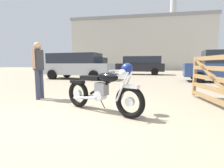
{
  "coord_description": "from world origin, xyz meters",
  "views": [
    {
      "loc": [
        1.24,
        -3.11,
        1.04
      ],
      "look_at": [
        0.28,
        1.28,
        0.5
      ],
      "focal_mm": 26.95,
      "sensor_mm": 36.0,
      "label": 1
    }
  ],
  "objects_px": {
    "timber_gate": "(223,79)",
    "bystander": "(38,65)",
    "pale_sedan_back": "(77,65)",
    "red_hatchback_near": "(223,66)",
    "vintage_motorcycle": "(104,90)",
    "silver_sedan_mid": "(140,65)",
    "white_estate_far": "(61,65)",
    "dark_sedan_left": "(96,66)"
  },
  "relations": [
    {
      "from": "timber_gate",
      "to": "bystander",
      "type": "relative_size",
      "value": 1.52
    },
    {
      "from": "timber_gate",
      "to": "pale_sedan_back",
      "type": "xyz_separation_m",
      "value": [
        -6.45,
        6.55,
        0.24
      ]
    },
    {
      "from": "red_hatchback_near",
      "to": "pale_sedan_back",
      "type": "height_order",
      "value": "red_hatchback_near"
    },
    {
      "from": "vintage_motorcycle",
      "to": "silver_sedan_mid",
      "type": "relative_size",
      "value": 0.41
    },
    {
      "from": "vintage_motorcycle",
      "to": "white_estate_far",
      "type": "bearing_deg",
      "value": 146.6
    },
    {
      "from": "red_hatchback_near",
      "to": "pale_sedan_back",
      "type": "bearing_deg",
      "value": 5.3
    },
    {
      "from": "timber_gate",
      "to": "dark_sedan_left",
      "type": "relative_size",
      "value": 0.59
    },
    {
      "from": "silver_sedan_mid",
      "to": "white_estate_far",
      "type": "distance_m",
      "value": 8.7
    },
    {
      "from": "red_hatchback_near",
      "to": "white_estate_far",
      "type": "relative_size",
      "value": 1.04
    },
    {
      "from": "timber_gate",
      "to": "bystander",
      "type": "xyz_separation_m",
      "value": [
        -4.79,
        0.12,
        0.32
      ]
    },
    {
      "from": "dark_sedan_left",
      "to": "timber_gate",
      "type": "bearing_deg",
      "value": -57.16
    },
    {
      "from": "bystander",
      "to": "silver_sedan_mid",
      "type": "relative_size",
      "value": 0.35
    },
    {
      "from": "dark_sedan_left",
      "to": "bystander",
      "type": "bearing_deg",
      "value": -76.09
    },
    {
      "from": "vintage_motorcycle",
      "to": "dark_sedan_left",
      "type": "distance_m",
      "value": 14.18
    },
    {
      "from": "dark_sedan_left",
      "to": "white_estate_far",
      "type": "bearing_deg",
      "value": -178.4
    },
    {
      "from": "vintage_motorcycle",
      "to": "dark_sedan_left",
      "type": "bearing_deg",
      "value": 132.7
    },
    {
      "from": "dark_sedan_left",
      "to": "pale_sedan_back",
      "type": "relative_size",
      "value": 0.89
    },
    {
      "from": "vintage_motorcycle",
      "to": "white_estate_far",
      "type": "xyz_separation_m",
      "value": [
        -8.57,
        13.61,
        0.43
      ]
    },
    {
      "from": "silver_sedan_mid",
      "to": "vintage_motorcycle",
      "type": "bearing_deg",
      "value": 91.96
    },
    {
      "from": "timber_gate",
      "to": "dark_sedan_left",
      "type": "xyz_separation_m",
      "value": [
        -7.03,
        12.65,
        0.13
      ]
    },
    {
      "from": "white_estate_far",
      "to": "dark_sedan_left",
      "type": "bearing_deg",
      "value": -3.04
    },
    {
      "from": "pale_sedan_back",
      "to": "white_estate_far",
      "type": "relative_size",
      "value": 1.23
    },
    {
      "from": "timber_gate",
      "to": "red_hatchback_near",
      "type": "xyz_separation_m",
      "value": [
        2.42,
        6.32,
        0.21
      ]
    },
    {
      "from": "bystander",
      "to": "dark_sedan_left",
      "type": "bearing_deg",
      "value": 104.09
    },
    {
      "from": "pale_sedan_back",
      "to": "timber_gate",
      "type": "bearing_deg",
      "value": -40.23
    },
    {
      "from": "bystander",
      "to": "timber_gate",
      "type": "bearing_deg",
      "value": 2.55
    },
    {
      "from": "silver_sedan_mid",
      "to": "pale_sedan_back",
      "type": "bearing_deg",
      "value": 58.0
    },
    {
      "from": "timber_gate",
      "to": "red_hatchback_near",
      "type": "relative_size",
      "value": 0.62
    },
    {
      "from": "timber_gate",
      "to": "bystander",
      "type": "bearing_deg",
      "value": 79.67
    },
    {
      "from": "vintage_motorcycle",
      "to": "red_hatchback_near",
      "type": "relative_size",
      "value": 0.48
    },
    {
      "from": "bystander",
      "to": "white_estate_far",
      "type": "distance_m",
      "value": 14.2
    },
    {
      "from": "timber_gate",
      "to": "bystander",
      "type": "distance_m",
      "value": 4.8
    },
    {
      "from": "timber_gate",
      "to": "dark_sedan_left",
      "type": "height_order",
      "value": "dark_sedan_left"
    },
    {
      "from": "pale_sedan_back",
      "to": "white_estate_far",
      "type": "bearing_deg",
      "value": 132.15
    },
    {
      "from": "bystander",
      "to": "white_estate_far",
      "type": "relative_size",
      "value": 0.42
    },
    {
      "from": "bystander",
      "to": "dark_sedan_left",
      "type": "distance_m",
      "value": 12.74
    },
    {
      "from": "vintage_motorcycle",
      "to": "white_estate_far",
      "type": "height_order",
      "value": "white_estate_far"
    },
    {
      "from": "timber_gate",
      "to": "vintage_motorcycle",
      "type": "bearing_deg",
      "value": 98.38
    },
    {
      "from": "red_hatchback_near",
      "to": "white_estate_far",
      "type": "bearing_deg",
      "value": -18.78
    },
    {
      "from": "bystander",
      "to": "dark_sedan_left",
      "type": "xyz_separation_m",
      "value": [
        -2.24,
        12.54,
        -0.18
      ]
    },
    {
      "from": "dark_sedan_left",
      "to": "pale_sedan_back",
      "type": "height_order",
      "value": "pale_sedan_back"
    },
    {
      "from": "bystander",
      "to": "dark_sedan_left",
      "type": "relative_size",
      "value": 0.39
    }
  ]
}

